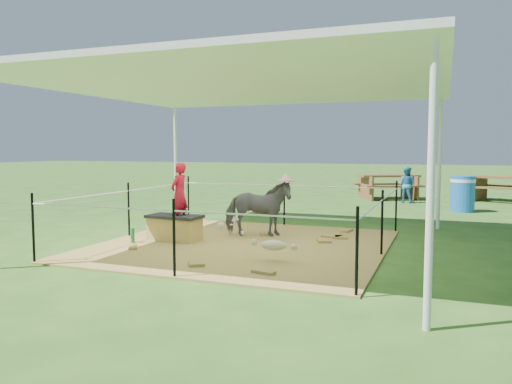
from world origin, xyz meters
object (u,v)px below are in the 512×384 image
(woman, at_px, (179,188))
(foal, at_px, (274,243))
(trash_barrel, at_px, (463,194))
(picnic_table_far, at_px, (505,189))
(straw_bale, at_px, (175,229))
(pony, at_px, (258,209))
(distant_person, at_px, (406,185))
(green_bottle, at_px, (133,235))
(picnic_table_near, at_px, (388,187))

(woman, xyz_separation_m, foal, (2.03, -0.94, -0.66))
(trash_barrel, height_order, picnic_table_far, trash_barrel)
(straw_bale, relative_size, pony, 0.74)
(woman, xyz_separation_m, distant_person, (3.17, 7.96, -0.41))
(pony, height_order, foal, pony)
(green_bottle, bearing_deg, foal, -10.29)
(picnic_table_near, height_order, distant_person, distant_person)
(green_bottle, height_order, trash_barrel, trash_barrel)
(pony, bearing_deg, straw_bale, 107.65)
(trash_barrel, bearing_deg, picnic_table_near, 128.95)
(pony, bearing_deg, picnic_table_near, -28.03)
(pony, bearing_deg, picnic_table_far, -47.84)
(picnic_table_far, bearing_deg, trash_barrel, -92.02)
(straw_bale, height_order, pony, pony)
(foal, bearing_deg, distant_person, 77.94)
(distant_person, bearing_deg, picnic_table_far, -137.69)
(picnic_table_far, bearing_deg, distant_person, -133.91)
(straw_bale, distance_m, trash_barrel, 7.87)
(picnic_table_near, bearing_deg, pony, -127.43)
(woman, bearing_deg, straw_bale, -86.28)
(green_bottle, xyz_separation_m, pony, (1.76, 1.32, 0.38))
(straw_bale, bearing_deg, trash_barrel, 52.60)
(pony, height_order, trash_barrel, pony)
(green_bottle, relative_size, foal, 0.26)
(foal, relative_size, trash_barrel, 1.03)
(green_bottle, distance_m, picnic_table_near, 9.87)
(picnic_table_near, xyz_separation_m, picnic_table_far, (3.41, 0.39, -0.00))
(straw_bale, height_order, trash_barrel, trash_barrel)
(straw_bale, relative_size, trash_barrel, 0.96)
(pony, relative_size, trash_barrel, 1.30)
(straw_bale, relative_size, foal, 0.93)
(trash_barrel, distance_m, picnic_table_far, 3.28)
(pony, bearing_deg, distant_person, -34.13)
(foal, height_order, trash_barrel, trash_barrel)
(foal, bearing_deg, picnic_table_far, 64.26)
(woman, distance_m, foal, 2.33)
(woman, distance_m, distant_person, 8.58)
(trash_barrel, bearing_deg, pony, -123.52)
(distant_person, bearing_deg, straw_bale, 84.66)
(foal, xyz_separation_m, trash_barrel, (2.65, 7.18, 0.17))
(straw_bale, bearing_deg, pony, 35.57)
(green_bottle, relative_size, picnic_table_near, 0.13)
(straw_bale, relative_size, distant_person, 0.82)
(straw_bale, height_order, distant_person, distant_person)
(trash_barrel, xyz_separation_m, distant_person, (-1.50, 1.72, 0.08))
(picnic_table_far, bearing_deg, straw_bale, -102.32)
(green_bottle, distance_m, picnic_table_far, 11.75)
(pony, bearing_deg, foal, -170.94)
(pony, xyz_separation_m, picnic_table_near, (1.43, 8.02, -0.15))
(woman, bearing_deg, picnic_table_near, 167.76)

